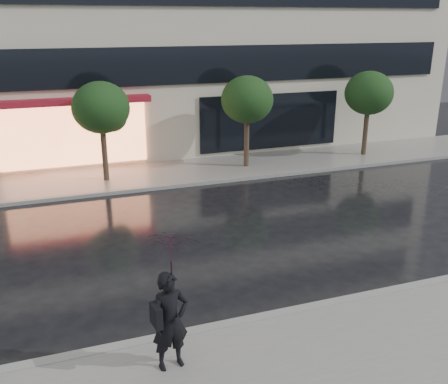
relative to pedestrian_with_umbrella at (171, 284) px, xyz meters
name	(u,v)px	position (x,y,z in m)	size (l,w,h in m)	color
ground	(286,290)	(3.25, 1.90, -1.80)	(120.00, 120.00, 0.00)	black
sidewalk_near	(366,374)	(3.25, -1.35, -1.74)	(60.00, 4.50, 0.12)	slate
sidewalk_far	(178,172)	(3.25, 12.15, -1.74)	(60.00, 3.50, 0.12)	slate
curb_near	(306,309)	(3.25, 0.90, -1.73)	(60.00, 0.25, 0.14)	gray
curb_far	(189,184)	(3.25, 10.40, -1.73)	(60.00, 0.25, 0.14)	gray
tree_mid_west	(103,109)	(0.31, 11.93, 1.12)	(2.20, 2.20, 3.99)	#33261C
tree_mid_east	(248,101)	(6.31, 11.93, 1.12)	(2.20, 2.20, 3.99)	#33261C
tree_far_east	(370,95)	(12.31, 11.93, 1.12)	(2.20, 2.20, 3.99)	#33261C
pedestrian_with_umbrella	(171,284)	(0.00, 0.00, 0.00)	(1.14, 1.15, 2.61)	black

